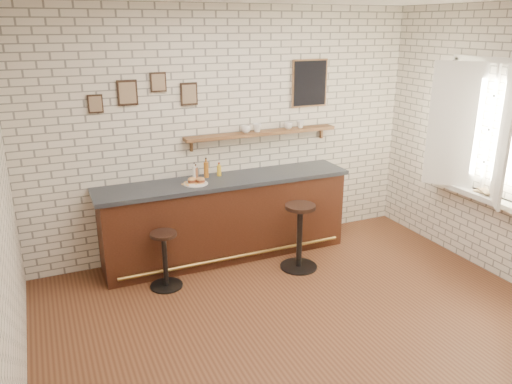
% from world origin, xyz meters
% --- Properties ---
extents(ground, '(5.00, 5.00, 0.00)m').
position_xyz_m(ground, '(0.00, 0.00, 0.00)').
color(ground, brown).
rests_on(ground, ground).
extents(bar_counter, '(3.10, 0.65, 1.01)m').
position_xyz_m(bar_counter, '(-0.17, 1.70, 0.51)').
color(bar_counter, '#3E1C10').
rests_on(bar_counter, ground).
extents(sandwich_plate, '(0.28, 0.28, 0.01)m').
position_xyz_m(sandwich_plate, '(-0.56, 1.64, 1.02)').
color(sandwich_plate, white).
rests_on(sandwich_plate, bar_counter).
extents(ciabatta_sandwich, '(0.21, 0.15, 0.07)m').
position_xyz_m(ciabatta_sandwich, '(-0.55, 1.64, 1.06)').
color(ciabatta_sandwich, tan).
rests_on(ciabatta_sandwich, sandwich_plate).
extents(potato_chips, '(0.26, 0.19, 0.00)m').
position_xyz_m(potato_chips, '(-0.59, 1.65, 1.02)').
color(potato_chips, '#EBAF53').
rests_on(potato_chips, sandwich_plate).
extents(bitters_bottle_brown, '(0.05, 0.05, 0.18)m').
position_xyz_m(bitters_bottle_brown, '(-0.50, 1.85, 1.08)').
color(bitters_bottle_brown, brown).
rests_on(bitters_bottle_brown, bar_counter).
extents(bitters_bottle_white, '(0.05, 0.05, 0.20)m').
position_xyz_m(bitters_bottle_white, '(-0.51, 1.85, 1.09)').
color(bitters_bottle_white, white).
rests_on(bitters_bottle_white, bar_counter).
extents(bitters_bottle_amber, '(0.06, 0.06, 0.24)m').
position_xyz_m(bitters_bottle_amber, '(-0.36, 1.85, 1.11)').
color(bitters_bottle_amber, '#A25C1A').
rests_on(bitters_bottle_amber, bar_counter).
extents(condiment_bottle_yellow, '(0.05, 0.05, 0.17)m').
position_xyz_m(condiment_bottle_yellow, '(-0.20, 1.85, 1.08)').
color(condiment_bottle_yellow, yellow).
rests_on(condiment_bottle_yellow, bar_counter).
extents(bar_stool_left, '(0.36, 0.36, 0.65)m').
position_xyz_m(bar_stool_left, '(-1.07, 1.23, 0.35)').
color(bar_stool_left, black).
rests_on(bar_stool_left, ground).
extents(bar_stool_right, '(0.45, 0.45, 0.80)m').
position_xyz_m(bar_stool_right, '(0.50, 1.04, 0.43)').
color(bar_stool_right, black).
rests_on(bar_stool_right, ground).
extents(wall_shelf, '(2.00, 0.18, 0.18)m').
position_xyz_m(wall_shelf, '(0.40, 1.90, 1.48)').
color(wall_shelf, brown).
rests_on(wall_shelf, ground).
extents(shelf_cup_a, '(0.16, 0.16, 0.09)m').
position_xyz_m(shelf_cup_a, '(0.18, 1.90, 1.55)').
color(shelf_cup_a, white).
rests_on(shelf_cup_a, wall_shelf).
extents(shelf_cup_b, '(0.15, 0.15, 0.10)m').
position_xyz_m(shelf_cup_b, '(0.33, 1.90, 1.55)').
color(shelf_cup_b, white).
rests_on(shelf_cup_b, wall_shelf).
extents(shelf_cup_c, '(0.13, 0.13, 0.09)m').
position_xyz_m(shelf_cup_c, '(0.77, 1.90, 1.54)').
color(shelf_cup_c, white).
rests_on(shelf_cup_c, wall_shelf).
extents(shelf_cup_d, '(0.11, 0.11, 0.09)m').
position_xyz_m(shelf_cup_d, '(0.94, 1.90, 1.55)').
color(shelf_cup_d, white).
rests_on(shelf_cup_d, wall_shelf).
extents(back_wall_decor, '(2.96, 0.02, 0.56)m').
position_xyz_m(back_wall_decor, '(0.23, 1.98, 2.05)').
color(back_wall_decor, black).
rests_on(back_wall_decor, ground).
extents(window_sill, '(0.20, 1.35, 0.06)m').
position_xyz_m(window_sill, '(2.40, 0.30, 0.90)').
color(window_sill, white).
rests_on(window_sill, ground).
extents(casement_window, '(0.40, 1.30, 1.56)m').
position_xyz_m(casement_window, '(2.36, 0.30, 1.65)').
color(casement_window, white).
rests_on(casement_window, ground).
extents(book_lower, '(0.22, 0.26, 0.02)m').
position_xyz_m(book_lower, '(2.38, 0.20, 0.94)').
color(book_lower, tan).
rests_on(book_lower, window_sill).
extents(book_upper, '(0.26, 0.29, 0.02)m').
position_xyz_m(book_upper, '(2.38, 0.23, 0.96)').
color(book_upper, tan).
rests_on(book_upper, book_lower).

